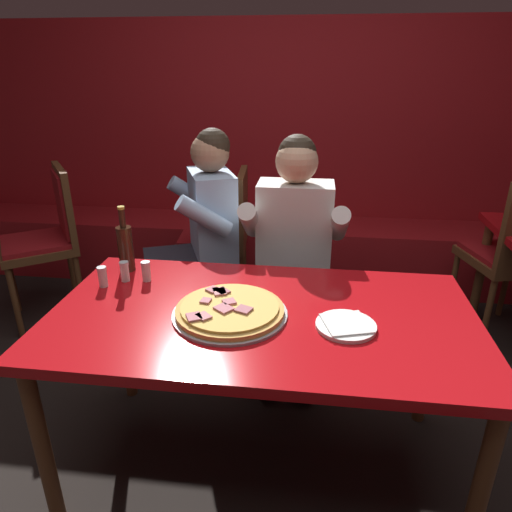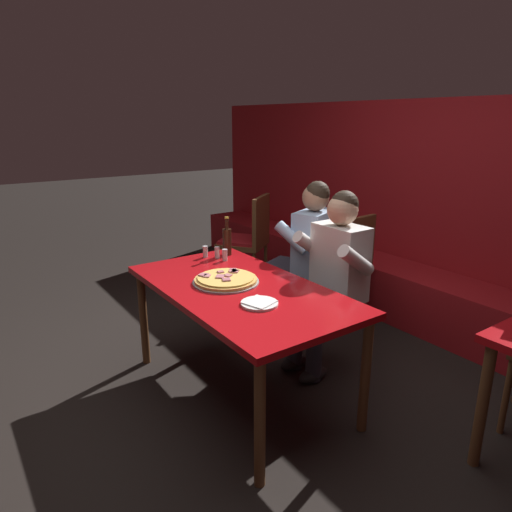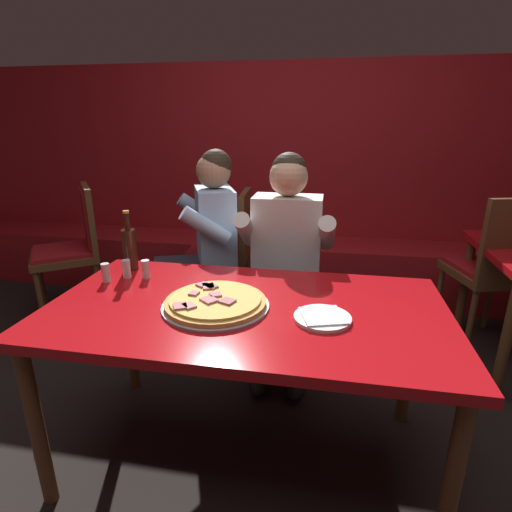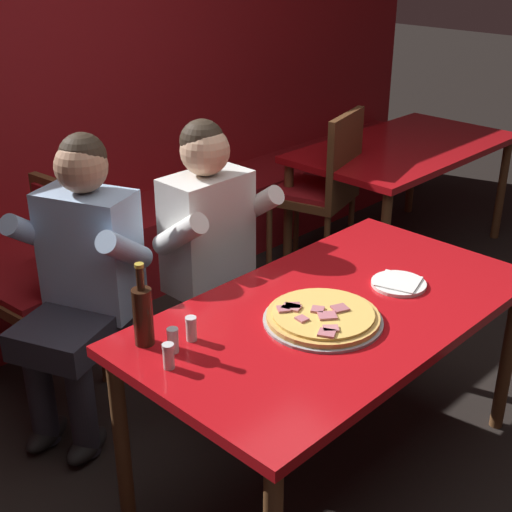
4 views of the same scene
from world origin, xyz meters
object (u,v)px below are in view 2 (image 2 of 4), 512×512
object	(u,v)px
plate_white_paper	(259,303)
pizza	(226,280)
shaker_oregano	(205,252)
dining_chair_near_right	(343,259)
main_dining_table	(240,298)
diner_seated_blue_shirt	(330,274)
diner_standing_companion	(304,250)
beer_bottle	(227,241)
shaker_red_pepper_flakes	(217,253)
shaker_black_pepper	(225,255)
dining_chair_far_left	(250,236)

from	to	relation	value
plate_white_paper	pizza	bearing A→B (deg)	175.19
shaker_oregano	dining_chair_near_right	world-z (taller)	dining_chair_near_right
main_dining_table	pizza	distance (m)	0.15
diner_seated_blue_shirt	dining_chair_near_right	world-z (taller)	diner_seated_blue_shirt
diner_seated_blue_shirt	dining_chair_near_right	bearing A→B (deg)	127.55
shaker_oregano	diner_standing_companion	world-z (taller)	diner_standing_companion
beer_bottle	shaker_red_pepper_flakes	distance (m)	0.13
plate_white_paper	shaker_black_pepper	world-z (taller)	shaker_black_pepper
pizza	shaker_black_pepper	distance (m)	0.46
shaker_oregano	diner_seated_blue_shirt	xyz separation A→B (m)	(0.75, 0.56, -0.07)
plate_white_paper	dining_chair_far_left	xyz separation A→B (m)	(-1.80, 1.16, -0.16)
beer_bottle	dining_chair_near_right	world-z (taller)	beer_bottle
shaker_oregano	diner_seated_blue_shirt	distance (m)	0.94
main_dining_table	shaker_black_pepper	size ratio (longest dim) A/B	18.16
shaker_black_pepper	dining_chair_far_left	xyz separation A→B (m)	(-0.99, 0.89, -0.19)
pizza	shaker_black_pepper	xyz separation A→B (m)	(-0.40, 0.24, 0.02)
dining_chair_far_left	shaker_black_pepper	bearing A→B (deg)	-42.12
plate_white_paper	shaker_red_pepper_flakes	bearing A→B (deg)	164.00
plate_white_paper	shaker_red_pepper_flakes	xyz separation A→B (m)	(-0.90, 0.26, 0.03)
shaker_black_pepper	dining_chair_near_right	xyz separation A→B (m)	(0.11, 1.12, -0.20)
pizza	diner_standing_companion	size ratio (longest dim) A/B	0.33
pizza	shaker_oregano	size ratio (longest dim) A/B	4.88
shaker_oregano	shaker_black_pepper	bearing A→B (deg)	25.22
main_dining_table	pizza	size ratio (longest dim) A/B	3.72
pizza	shaker_oregano	xyz separation A→B (m)	(-0.56, 0.16, 0.02)
beer_bottle	diner_standing_companion	size ratio (longest dim) A/B	0.23
main_dining_table	shaker_red_pepper_flakes	world-z (taller)	shaker_red_pepper_flakes
pizza	diner_standing_companion	distance (m)	1.03
shaker_oregano	dining_chair_near_right	size ratio (longest dim) A/B	0.09
diner_seated_blue_shirt	dining_chair_near_right	distance (m)	0.80
pizza	beer_bottle	world-z (taller)	beer_bottle
diner_standing_companion	shaker_red_pepper_flakes	bearing A→B (deg)	-99.72
plate_white_paper	diner_seated_blue_shirt	size ratio (longest dim) A/B	0.16
pizza	shaker_red_pepper_flakes	xyz separation A→B (m)	(-0.49, 0.22, 0.02)
beer_bottle	dining_chair_near_right	bearing A→B (deg)	77.41
beer_bottle	shaker_red_pepper_flakes	world-z (taller)	beer_bottle
beer_bottle	diner_seated_blue_shirt	world-z (taller)	diner_seated_blue_shirt
shaker_red_pepper_flakes	shaker_black_pepper	world-z (taller)	same
beer_bottle	main_dining_table	bearing A→B (deg)	-25.29
main_dining_table	shaker_oregano	bearing A→B (deg)	168.97
beer_bottle	shaker_red_pepper_flakes	bearing A→B (deg)	-73.19
dining_chair_far_left	beer_bottle	bearing A→B (deg)	-42.66
shaker_black_pepper	diner_standing_companion	distance (m)	0.73
beer_bottle	dining_chair_near_right	distance (m)	1.08
shaker_black_pepper	dining_chair_far_left	size ratio (longest dim) A/B	0.09
main_dining_table	plate_white_paper	distance (m)	0.32
plate_white_paper	dining_chair_far_left	world-z (taller)	dining_chair_far_left
pizza	dining_chair_far_left	world-z (taller)	dining_chair_far_left
main_dining_table	dining_chair_near_right	bearing A→B (deg)	107.08
main_dining_table	diner_seated_blue_shirt	xyz separation A→B (m)	(0.08, 0.69, 0.04)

